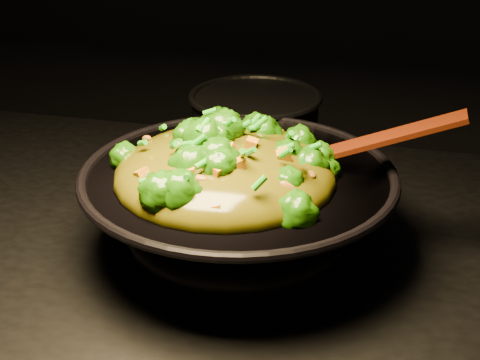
% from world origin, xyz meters
% --- Properties ---
extents(wok, '(0.57, 0.57, 0.12)m').
position_xyz_m(wok, '(0.10, 0.00, 0.96)').
color(wok, black).
rests_on(wok, stovetop).
extents(stir_fry, '(0.39, 0.39, 0.11)m').
position_xyz_m(stir_fry, '(0.09, -0.02, 1.08)').
color(stir_fry, '#1F5A06').
rests_on(stir_fry, wok).
extents(spatula, '(0.26, 0.04, 0.11)m').
position_xyz_m(spatula, '(0.28, 0.05, 1.07)').
color(spatula, '#341108').
rests_on(spatula, wok).
extents(back_pot, '(0.27, 0.27, 0.14)m').
position_xyz_m(back_pot, '(0.06, 0.32, 0.97)').
color(back_pot, black).
rests_on(back_pot, stovetop).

